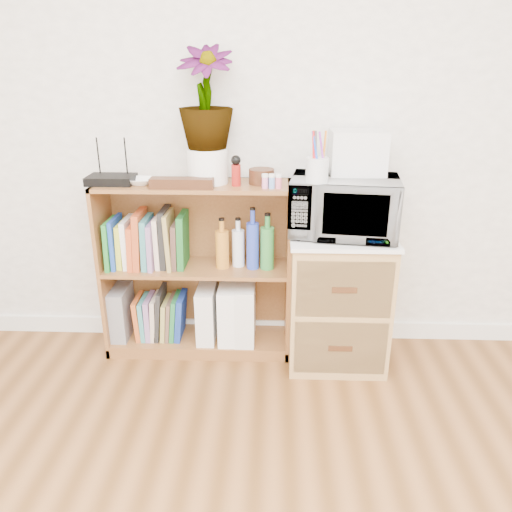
{
  "coord_description": "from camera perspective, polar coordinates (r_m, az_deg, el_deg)",
  "views": [
    {
      "loc": [
        0.06,
        -0.36,
        1.53
      ],
      "look_at": [
        -0.03,
        1.95,
        0.62
      ],
      "focal_mm": 35.0,
      "sensor_mm": 36.0,
      "label": 1
    }
  ],
  "objects": [
    {
      "name": "skirting_board",
      "position": [
        2.99,
        0.73,
        -8.17
      ],
      "size": [
        4.0,
        0.02,
        0.1
      ],
      "primitive_type": "cube",
      "color": "white",
      "rests_on": "ground"
    },
    {
      "name": "bookshelf",
      "position": [
        2.71,
        -6.73,
        -1.61
      ],
      "size": [
        1.0,
        0.3,
        0.95
      ],
      "primitive_type": "cube",
      "color": "brown",
      "rests_on": "ground"
    },
    {
      "name": "wicker_unit",
      "position": [
        2.68,
        9.25,
        -4.92
      ],
      "size": [
        0.5,
        0.45,
        0.7
      ],
      "primitive_type": "cube",
      "color": "#9E7542",
      "rests_on": "ground"
    },
    {
      "name": "microwave",
      "position": [
        2.49,
        9.97,
        5.62
      ],
      "size": [
        0.56,
        0.41,
        0.29
      ],
      "primitive_type": "imported",
      "rotation": [
        0.0,
        0.0,
        -0.13
      ],
      "color": "white",
      "rests_on": "wicker_unit"
    },
    {
      "name": "pen_cup",
      "position": [
        2.33,
        7.0,
        9.74
      ],
      "size": [
        0.1,
        0.1,
        0.11
      ],
      "primitive_type": "cylinder",
      "color": "silver",
      "rests_on": "microwave"
    },
    {
      "name": "small_appliance",
      "position": [
        2.54,
        11.5,
        11.55
      ],
      "size": [
        0.26,
        0.22,
        0.21
      ],
      "primitive_type": "cube",
      "color": "silver",
      "rests_on": "microwave"
    },
    {
      "name": "router",
      "position": [
        2.63,
        -16.21,
        8.39
      ],
      "size": [
        0.23,
        0.16,
        0.04
      ],
      "primitive_type": "cube",
      "color": "black",
      "rests_on": "bookshelf"
    },
    {
      "name": "white_bowl",
      "position": [
        2.58,
        -13.07,
        8.32
      ],
      "size": [
        0.13,
        0.13,
        0.03
      ],
      "primitive_type": "imported",
      "color": "white",
      "rests_on": "bookshelf"
    },
    {
      "name": "plant_pot",
      "position": [
        2.55,
        -5.54,
        10.23
      ],
      "size": [
        0.2,
        0.2,
        0.17
      ],
      "primitive_type": "cylinder",
      "color": "white",
      "rests_on": "bookshelf"
    },
    {
      "name": "potted_plant",
      "position": [
        2.51,
        -5.82,
        17.57
      ],
      "size": [
        0.27,
        0.27,
        0.48
      ],
      "primitive_type": "imported",
      "color": "#3F7F33",
      "rests_on": "plant_pot"
    },
    {
      "name": "trinket_box",
      "position": [
        2.47,
        -8.45,
        8.24
      ],
      "size": [
        0.31,
        0.08,
        0.05
      ],
      "primitive_type": "cube",
      "color": "#331A0E",
      "rests_on": "bookshelf"
    },
    {
      "name": "kokeshi_doll",
      "position": [
        2.48,
        -2.29,
        9.2
      ],
      "size": [
        0.05,
        0.05,
        0.1
      ],
      "primitive_type": "cylinder",
      "color": "maroon",
      "rests_on": "bookshelf"
    },
    {
      "name": "wooden_bowl",
      "position": [
        2.53,
        0.63,
        9.09
      ],
      "size": [
        0.13,
        0.13,
        0.07
      ],
      "primitive_type": "cylinder",
      "color": "#371E0F",
      "rests_on": "bookshelf"
    },
    {
      "name": "paint_jars",
      "position": [
        2.43,
        1.81,
        8.33
      ],
      "size": [
        0.1,
        0.04,
        0.05
      ],
      "primitive_type": "cube",
      "color": "pink",
      "rests_on": "bookshelf"
    },
    {
      "name": "file_box",
      "position": [
        2.91,
        -15.06,
        -6.16
      ],
      "size": [
        0.09,
        0.23,
        0.29
      ],
      "primitive_type": "cube",
      "color": "slate",
      "rests_on": "bookshelf"
    },
    {
      "name": "magazine_holder_left",
      "position": [
        2.8,
        -5.62,
        -6.46
      ],
      "size": [
        0.1,
        0.24,
        0.31
      ],
      "primitive_type": "cube",
      "color": "silver",
      "rests_on": "bookshelf"
    },
    {
      "name": "magazine_holder_mid",
      "position": [
        2.78,
        -3.14,
        -6.37
      ],
      "size": [
        0.1,
        0.26,
        0.32
      ],
      "primitive_type": "cube",
      "color": "white",
      "rests_on": "bookshelf"
    },
    {
      "name": "magazine_holder_right",
      "position": [
        2.77,
        -1.21,
        -6.35
      ],
      "size": [
        0.1,
        0.26,
        0.33
      ],
      "primitive_type": "cube",
      "color": "silver",
      "rests_on": "bookshelf"
    },
    {
      "name": "cookbooks",
      "position": [
        2.7,
        -12.17,
        1.64
      ],
      "size": [
        0.41,
        0.2,
        0.31
      ],
      "color": "#23832F",
      "rests_on": "bookshelf"
    },
    {
      "name": "liquor_bottles",
      "position": [
        2.62,
        -0.12,
        1.74
      ],
      "size": [
        0.39,
        0.07,
        0.32
      ],
      "color": "orange",
      "rests_on": "bookshelf"
    },
    {
      "name": "lower_books",
      "position": [
        2.87,
        -10.82,
        -6.73
      ],
      "size": [
        0.28,
        0.19,
        0.29
      ],
      "color": "#BE5321",
      "rests_on": "bookshelf"
    }
  ]
}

